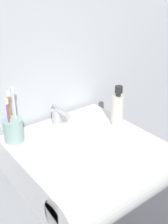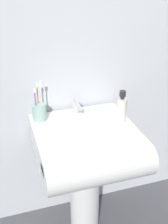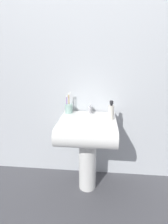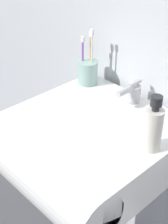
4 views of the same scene
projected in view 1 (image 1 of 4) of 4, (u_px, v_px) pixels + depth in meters
wall_back at (37, 8)px, 1.07m from camera, size 5.00×0.05×2.40m
sink_pedestal at (81, 224)px, 1.28m from camera, size 0.17×0.17×0.58m
sink_basin at (90, 164)px, 1.08m from camera, size 0.51×0.53×0.16m
faucet at (58, 115)px, 1.19m from camera, size 0.04×0.11×0.08m
toothbrush_cup at (13, 129)px, 1.06m from camera, size 0.07×0.07×0.21m
soap_bottle at (118, 108)px, 1.17m from camera, size 0.05×0.05×0.17m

